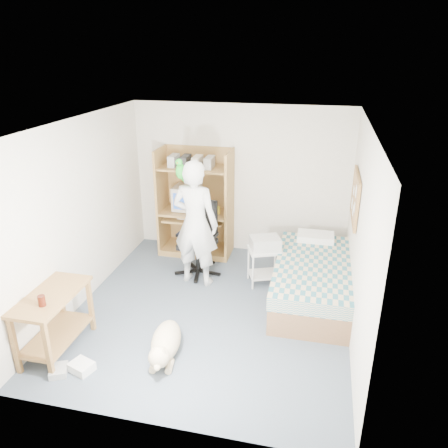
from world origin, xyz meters
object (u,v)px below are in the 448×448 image
bed (312,280)px  dog (165,343)px  side_desk (54,314)px  computer_hutch (196,207)px  printer_cart (264,260)px  office_chair (199,248)px  person (195,224)px

bed → dog: bed is taller
dog → side_desk: bearing=179.1°
computer_hutch → printer_cart: (1.29, -0.84, -0.45)m
dog → office_chair: bearing=85.6°
computer_hutch → printer_cart: computer_hutch is taller
side_desk → printer_cart: (2.14, 2.10, -0.12)m
side_desk → dog: size_ratio=0.97×
person → printer_cart: bearing=-161.2°
computer_hutch → dog: bearing=-81.5°
office_chair → person: (0.04, -0.31, 0.54)m
person → dog: (0.13, -1.74, -0.78)m
computer_hutch → printer_cart: size_ratio=3.11×
printer_cart → computer_hutch: bearing=125.3°
bed → person: 1.84m
person → office_chair: bearing=-74.0°
bed → dog: 2.28m
office_chair → person: 0.62m
office_chair → dog: office_chair is taller
bed → person: (-1.71, 0.10, 0.66)m
bed → printer_cart: size_ratio=3.49×
office_chair → person: person is taller
computer_hutch → person: person is taller
office_chair → computer_hutch: bearing=117.7°
bed → dog: bearing=-134.1°
computer_hutch → person: (0.29, -1.02, 0.12)m
computer_hutch → dog: computer_hutch is taller
office_chair → printer_cart: size_ratio=1.97×
computer_hutch → office_chair: (0.25, -0.71, -0.41)m
computer_hutch → office_chair: size_ratio=1.58×
bed → office_chair: (-1.75, 0.41, 0.12)m
computer_hutch → bed: bearing=-29.3°
printer_cart → office_chair: bearing=151.3°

